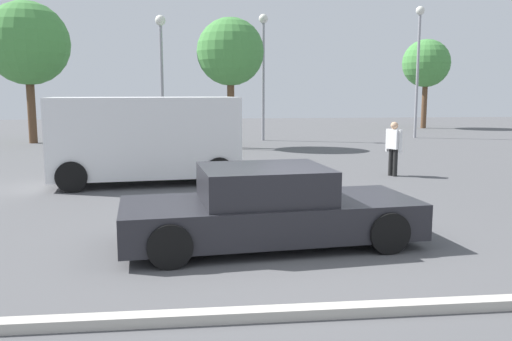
{
  "coord_description": "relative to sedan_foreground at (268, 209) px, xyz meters",
  "views": [
    {
      "loc": [
        -1.18,
        -7.95,
        2.44
      ],
      "look_at": [
        -0.04,
        2.26,
        0.9
      ],
      "focal_mm": 37.3,
      "sensor_mm": 36.0,
      "label": 1
    }
  ],
  "objects": [
    {
      "name": "tree_back_left",
      "position": [
        13.89,
        25.7,
        3.63
      ],
      "size": [
        3.09,
        3.09,
        5.79
      ],
      "color": "brown",
      "rests_on": "ground_plane"
    },
    {
      "name": "van_white",
      "position": [
        -2.46,
        6.1,
        0.65
      ],
      "size": [
        5.01,
        2.63,
        2.28
      ],
      "rotation": [
        0.0,
        0.0,
        0.11
      ],
      "color": "white",
      "rests_on": "ground_plane"
    },
    {
      "name": "light_post_mid",
      "position": [
        2.19,
        18.05,
        3.6
      ],
      "size": [
        0.44,
        0.44,
        6.13
      ],
      "color": "gray",
      "rests_on": "ground_plane"
    },
    {
      "name": "light_post_near",
      "position": [
        10.33,
        18.65,
        3.95
      ],
      "size": [
        0.44,
        0.44,
        6.72
      ],
      "color": "gray",
      "rests_on": "ground_plane"
    },
    {
      "name": "light_post_far",
      "position": [
        -2.57,
        15.28,
        3.31
      ],
      "size": [
        0.44,
        0.44,
        5.62
      ],
      "color": "gray",
      "rests_on": "ground_plane"
    },
    {
      "name": "tree_back_right",
      "position": [
        -8.82,
        17.94,
        4.03
      ],
      "size": [
        3.83,
        3.83,
        6.55
      ],
      "color": "brown",
      "rests_on": "ground_plane"
    },
    {
      "name": "pedestrian",
      "position": [
        4.52,
        6.49,
        0.35
      ],
      "size": [
        0.4,
        0.51,
        1.57
      ],
      "rotation": [
        0.0,
        0.0,
        3.63
      ],
      "color": "black",
      "rests_on": "ground_plane"
    },
    {
      "name": "dog",
      "position": [
        0.98,
        2.53,
        -0.33
      ],
      "size": [
        0.29,
        0.68,
        0.41
      ],
      "rotation": [
        0.0,
        0.0,
        1.46
      ],
      "color": "olive",
      "rests_on": "ground_plane"
    },
    {
      "name": "tree_back_center",
      "position": [
        0.37,
        14.77,
        3.48
      ],
      "size": [
        2.86,
        2.86,
        5.52
      ],
      "color": "brown",
      "rests_on": "ground_plane"
    },
    {
      "name": "ground_plane",
      "position": [
        0.06,
        -0.26,
        -0.58
      ],
      "size": [
        80.0,
        80.0,
        0.0
      ],
      "primitive_type": "plane",
      "color": "#515154"
    },
    {
      "name": "sedan_foreground",
      "position": [
        0.0,
        0.0,
        0.0
      ],
      "size": [
        4.83,
        2.31,
        1.26
      ],
      "rotation": [
        0.0,
        0.0,
        0.1
      ],
      "color": "#232328",
      "rests_on": "ground_plane"
    },
    {
      "name": "parking_curb",
      "position": [
        0.06,
        -2.82,
        -0.52
      ],
      "size": [
        9.48,
        0.2,
        0.12
      ],
      "primitive_type": "cube",
      "color": "#B7B2A8",
      "rests_on": "ground_plane"
    }
  ]
}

